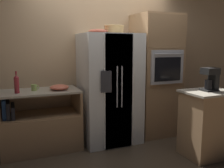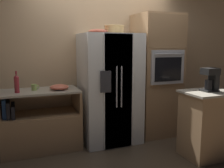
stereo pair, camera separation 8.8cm
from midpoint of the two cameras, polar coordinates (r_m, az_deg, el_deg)
ground_plane at (r=4.21m, az=0.57°, el=-13.01°), size 20.00×20.00×0.00m
wall_back at (r=4.35m, az=-1.74°, el=6.68°), size 12.00×0.06×2.80m
counter_left at (r=3.97m, az=-15.43°, el=-9.62°), size 1.14×0.62×0.91m
refrigerator at (r=4.02m, az=0.13°, el=-1.05°), size 0.91×0.77×1.75m
wall_oven at (r=4.42m, az=10.63°, el=1.95°), size 0.74×0.72×2.08m
island_counter at (r=3.80m, az=21.47°, el=-8.53°), size 0.68×0.55×0.94m
wicker_basket at (r=3.99m, az=1.16°, el=12.44°), size 0.31×0.31×0.13m
fruit_bowl at (r=3.85m, az=-2.56°, el=12.00°), size 0.29×0.29×0.06m
bottle_tall at (r=3.70m, az=-20.34°, el=0.12°), size 0.07×0.07×0.31m
mug at (r=3.83m, az=-16.72°, el=-0.72°), size 0.11×0.08×0.09m
mixing_bowl at (r=3.80m, az=-11.30°, el=-0.70°), size 0.28×0.28×0.08m
coffee_maker at (r=3.70m, az=22.37°, el=1.18°), size 0.21×0.17×0.32m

